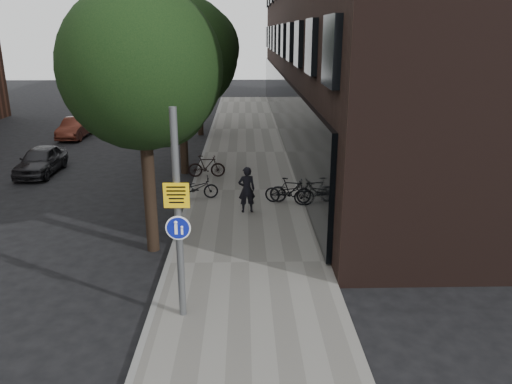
{
  "coord_description": "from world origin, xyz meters",
  "views": [
    {
      "loc": [
        0.14,
        -9.26,
        6.23
      ],
      "look_at": [
        0.46,
        3.86,
        2.0
      ],
      "focal_mm": 35.0,
      "sensor_mm": 36.0,
      "label": 1
    }
  ],
  "objects_px": {
    "signpost": "(178,216)",
    "parked_bike_facade_near": "(287,192)",
    "parked_car_near": "(41,160)",
    "pedestrian": "(247,190)"
  },
  "relations": [
    {
      "from": "signpost",
      "to": "pedestrian",
      "type": "distance_m",
      "value": 7.05
    },
    {
      "from": "parked_bike_facade_near",
      "to": "parked_car_near",
      "type": "xyz_separation_m",
      "value": [
        -10.87,
        4.79,
        0.06
      ]
    },
    {
      "from": "parked_bike_facade_near",
      "to": "parked_car_near",
      "type": "height_order",
      "value": "parked_car_near"
    },
    {
      "from": "parked_bike_facade_near",
      "to": "parked_car_near",
      "type": "distance_m",
      "value": 11.88
    },
    {
      "from": "parked_car_near",
      "to": "pedestrian",
      "type": "bearing_deg",
      "value": -30.98
    },
    {
      "from": "parked_car_near",
      "to": "signpost",
      "type": "bearing_deg",
      "value": -57.41
    },
    {
      "from": "signpost",
      "to": "parked_bike_facade_near",
      "type": "distance_m",
      "value": 8.36
    },
    {
      "from": "parked_bike_facade_near",
      "to": "signpost",
      "type": "bearing_deg",
      "value": 178.45
    },
    {
      "from": "signpost",
      "to": "parked_bike_facade_near",
      "type": "xyz_separation_m",
      "value": [
        2.99,
        7.57,
        -1.92
      ]
    },
    {
      "from": "parked_bike_facade_near",
      "to": "parked_car_near",
      "type": "bearing_deg",
      "value": 86.25
    }
  ]
}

